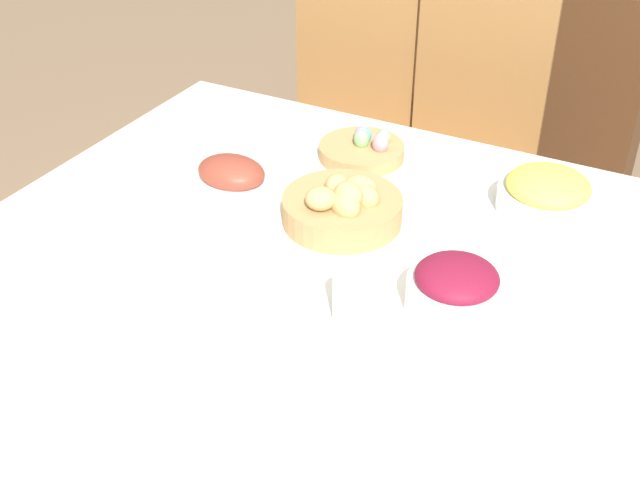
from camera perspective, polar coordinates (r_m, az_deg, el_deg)
name	(u,v)px	position (r m, az deg, el deg)	size (l,w,h in m)	color
ground_plane	(339,477)	(2.23, 1.36, -16.52)	(12.00, 12.00, 0.00)	#7F664C
dining_table	(341,371)	(1.95, 1.51, -9.29)	(1.52, 1.12, 0.77)	silver
chair_far_center	(462,152)	(2.58, 10.05, 6.21)	(0.43, 0.43, 1.03)	olive
chair_far_left	(340,124)	(2.72, 1.43, 8.26)	(0.44, 0.44, 1.03)	olive
sideboard	(502,77)	(3.43, 12.83, 11.21)	(1.12, 0.44, 0.89)	#4C2D19
bread_basket	(343,206)	(1.74, 1.67, 2.42)	(0.26, 0.26, 0.11)	#AD8451
egg_basket	(363,149)	(2.01, 3.07, 6.48)	(0.21, 0.21, 0.08)	#AD8451
ham_platter	(231,174)	(1.91, -6.31, 4.67)	(0.26, 0.18, 0.07)	white
beet_salad_bowl	(456,289)	(1.50, 9.62, -3.48)	(0.18, 0.18, 0.11)	white
pineapple_bowl	(547,193)	(1.85, 15.84, 3.21)	(0.22, 0.22, 0.10)	silver
dinner_plate	(217,322)	(1.49, -7.35, -5.84)	(0.24, 0.24, 0.01)	white
fork	(154,301)	(1.56, -11.69, -4.27)	(0.02, 0.17, 0.00)	silver
knife	(284,348)	(1.43, -2.56, -7.66)	(0.02, 0.17, 0.00)	silver
spoon	(299,353)	(1.42, -1.49, -8.04)	(0.02, 0.17, 0.00)	silver
drinking_cup	(354,298)	(1.47, 2.41, -4.15)	(0.08, 0.08, 0.09)	silver
butter_dish	(174,228)	(1.74, -10.32, 0.88)	(0.11, 0.07, 0.03)	white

